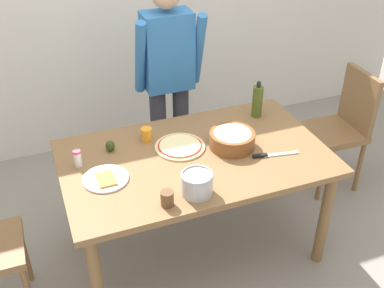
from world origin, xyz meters
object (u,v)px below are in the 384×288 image
object	(u,v)px
steel_pot	(197,183)
cup_small_brown	(167,198)
person_cook	(169,76)
chef_knife	(270,155)
cup_orange	(147,134)
salt_shaker	(78,158)
pizza_raw_on_board	(180,146)
plate_with_slice	(106,179)
avocado	(110,146)
chair_wooden_right	(343,123)
dining_table	(195,167)
popcorn_bowl	(232,138)
olive_oil_bottle	(257,101)

from	to	relation	value
steel_pot	cup_small_brown	bearing A→B (deg)	-169.11
person_cook	chef_knife	world-z (taller)	person_cook
cup_orange	salt_shaker	bearing A→B (deg)	-164.03
pizza_raw_on_board	salt_shaker	xyz separation A→B (m)	(-0.62, 0.03, 0.04)
plate_with_slice	steel_pot	world-z (taller)	steel_pot
avocado	salt_shaker	bearing A→B (deg)	-156.54
chair_wooden_right	avocado	bearing A→B (deg)	-177.92
chef_knife	dining_table	bearing A→B (deg)	158.17
popcorn_bowl	chef_knife	distance (m)	0.25
plate_with_slice	olive_oil_bottle	world-z (taller)	olive_oil_bottle
steel_pot	chef_knife	xyz separation A→B (m)	(0.54, 0.17, -0.06)
person_cook	steel_pot	world-z (taller)	person_cook
salt_shaker	person_cook	bearing A→B (deg)	39.00
cup_orange	pizza_raw_on_board	bearing A→B (deg)	-43.31
chair_wooden_right	olive_oil_bottle	size ratio (longest dim) A/B	3.71
dining_table	olive_oil_bottle	bearing A→B (deg)	27.67
person_cook	steel_pot	xyz separation A→B (m)	(-0.21, -1.10, -0.11)
chef_knife	pizza_raw_on_board	bearing A→B (deg)	149.64
pizza_raw_on_board	popcorn_bowl	distance (m)	0.33
steel_pot	avocado	bearing A→B (deg)	121.09
olive_oil_bottle	avocado	size ratio (longest dim) A/B	3.66
pizza_raw_on_board	steel_pot	distance (m)	0.46
chair_wooden_right	chef_knife	bearing A→B (deg)	-152.88
pizza_raw_on_board	avocado	bearing A→B (deg)	163.72
person_cook	pizza_raw_on_board	xyz separation A→B (m)	(-0.15, -0.65, -0.17)
pizza_raw_on_board	steel_pot	xyz separation A→B (m)	(-0.06, -0.45, 0.06)
avocado	person_cook	bearing A→B (deg)	43.59
plate_with_slice	cup_small_brown	size ratio (longest dim) A/B	3.06
cup_orange	salt_shaker	size ratio (longest dim) A/B	0.80
person_cook	cup_small_brown	xyz separation A→B (m)	(-0.39, -1.13, -0.14)
cup_orange	avocado	distance (m)	0.24
chef_knife	steel_pot	bearing A→B (deg)	-162.26
plate_with_slice	cup_small_brown	world-z (taller)	cup_small_brown
popcorn_bowl	avocado	bearing A→B (deg)	162.63
chair_wooden_right	salt_shaker	bearing A→B (deg)	-175.54
chair_wooden_right	popcorn_bowl	xyz separation A→B (m)	(-1.07, -0.29, 0.28)
plate_with_slice	olive_oil_bottle	bearing A→B (deg)	17.20
pizza_raw_on_board	steel_pot	world-z (taller)	steel_pot
cup_small_brown	salt_shaker	distance (m)	0.64
chair_wooden_right	salt_shaker	size ratio (longest dim) A/B	8.96
person_cook	popcorn_bowl	bearing A→B (deg)	-78.07
dining_table	cup_orange	bearing A→B (deg)	129.79
pizza_raw_on_board	plate_with_slice	distance (m)	0.52
dining_table	steel_pot	distance (m)	0.39
cup_orange	steel_pot	bearing A→B (deg)	-80.39
dining_table	steel_pot	world-z (taller)	steel_pot
steel_pot	popcorn_bowl	bearing A→B (deg)	43.38
plate_with_slice	avocado	world-z (taller)	avocado
steel_pot	dining_table	bearing A→B (deg)	70.57
cup_small_brown	chef_knife	distance (m)	0.75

